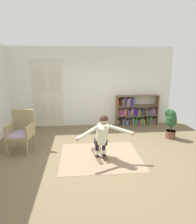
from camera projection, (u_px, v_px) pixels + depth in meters
The scene contains 9 objects.
ground_plane at pixel (99, 153), 5.39m from camera, with size 7.20×7.20×0.00m, color brown.
back_wall at pixel (92, 87), 7.56m from camera, with size 6.00×0.10×2.90m, color silver.
double_door at pixel (48, 94), 7.41m from camera, with size 1.22×0.05×2.45m.
rug at pixel (100, 156), 5.21m from camera, with size 2.01×1.77×0.01m, color #91785D.
bookshelf at pixel (135, 113), 7.74m from camera, with size 1.59×0.30×1.14m.
wicker_chair at pixel (21, 130), 5.45m from camera, with size 0.68×0.68×1.10m.
potted_plant at pixel (171, 121), 6.31m from camera, with size 0.41×0.40×0.95m.
skis_pair at pixel (100, 155), 5.23m from camera, with size 0.42×0.90×0.07m.
person_skier at pixel (102, 134), 4.90m from camera, with size 1.40×0.75×1.09m.
Camera 1 is at (-0.49, -4.96, 2.34)m, focal length 32.68 mm.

